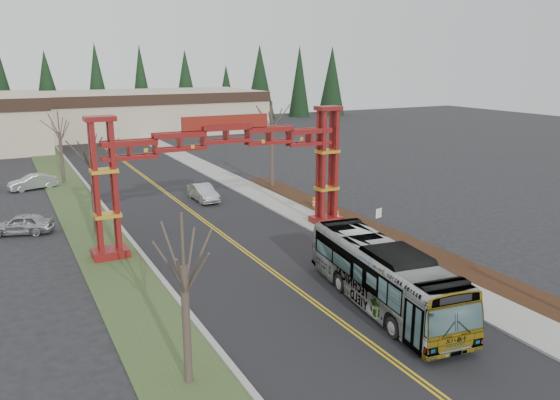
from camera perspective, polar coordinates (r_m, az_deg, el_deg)
ground at (r=23.97m, az=11.78°, el=-16.19°), size 200.00×200.00×0.00m
road at (r=44.57m, az=-8.81°, el=-1.53°), size 12.00×110.00×0.02m
lane_line_left at (r=44.53m, az=-8.95°, el=-1.53°), size 0.12×100.00×0.01m
lane_line_right at (r=44.61m, az=-8.66°, el=-1.50°), size 0.12×100.00×0.01m
curb_right at (r=46.78m, az=-1.67°, el=-0.53°), size 0.30×110.00×0.15m
sidewalk_right at (r=47.41m, az=-0.09°, el=-0.32°), size 2.60×110.00×0.14m
landscape_strip at (r=36.97m, az=14.38°, el=-5.08°), size 2.60×50.00×0.12m
grass_median at (r=42.83m, az=-18.99°, el=-2.78°), size 4.00×110.00×0.08m
curb_left at (r=43.10m, az=-16.57°, el=-2.43°), size 0.30×110.00×0.15m
gateway_arch at (r=36.84m, az=-5.62°, el=4.76°), size 18.20×1.60×8.90m
retail_building_east at (r=98.91m, az=-13.78°, el=8.95°), size 38.00×20.30×7.00m
conifer_treeline at (r=108.76m, az=-20.51°, el=10.49°), size 116.10×5.60×13.00m
transit_bus at (r=28.02m, az=10.75°, el=-7.77°), size 4.23×11.98×3.26m
silver_sedan at (r=48.82m, az=-8.04°, el=0.76°), size 1.64×4.48×1.46m
parked_car_near_a at (r=43.19m, az=-25.44°, el=-2.29°), size 4.72×3.08×1.49m
parked_car_far_a at (r=57.83m, az=-24.44°, el=1.72°), size 4.62×2.48×1.44m
bare_tree_median_near at (r=20.32m, az=-10.03°, el=-6.92°), size 3.09×3.09×6.82m
bare_tree_median_mid at (r=39.79m, az=-19.23°, el=4.29°), size 3.01×3.01×7.70m
bare_tree_median_far at (r=58.82m, az=-22.06°, el=6.54°), size 3.15×3.15×7.27m
bare_tree_right_far at (r=52.78m, az=-0.85°, el=7.78°), size 3.44×3.44×8.36m
street_sign at (r=37.63m, az=10.25°, el=-1.87°), size 0.54×0.17×2.38m
barrel_south at (r=41.85m, az=5.81°, el=-1.80°), size 0.53×0.53×0.98m
barrel_mid at (r=44.04m, az=3.96°, el=-1.00°), size 0.48×0.48×0.89m
barrel_north at (r=46.09m, az=3.70°, el=-0.30°), size 0.48×0.48×0.89m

